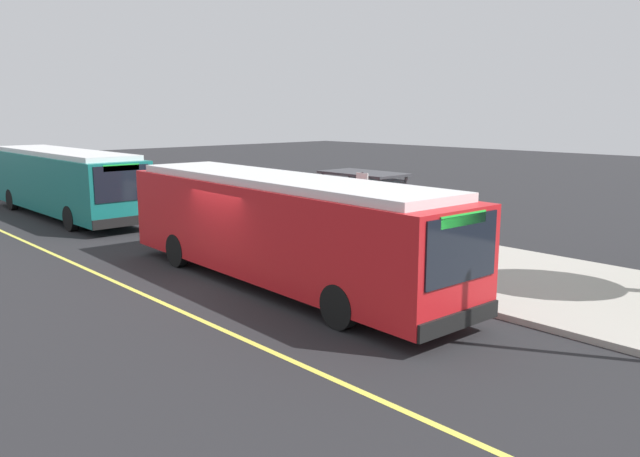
{
  "coord_description": "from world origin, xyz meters",
  "views": [
    {
      "loc": [
        14.02,
        -9.36,
        4.62
      ],
      "look_at": [
        1.91,
        1.77,
        1.55
      ],
      "focal_mm": 35.24,
      "sensor_mm": 36.0,
      "label": 1
    }
  ],
  "objects_px": {
    "transit_bus_main": "(280,226)",
    "waiting_bench": "(362,231)",
    "pedestrian_commuter": "(309,223)",
    "route_sign_post": "(362,207)",
    "transit_bus_second": "(63,180)"
  },
  "relations": [
    {
      "from": "transit_bus_second",
      "to": "waiting_bench",
      "type": "xyz_separation_m",
      "value": [
        13.65,
        4.85,
        -0.98
      ]
    },
    {
      "from": "transit_bus_main",
      "to": "pedestrian_commuter",
      "type": "xyz_separation_m",
      "value": [
        -1.9,
        2.73,
        -0.5
      ]
    },
    {
      "from": "waiting_bench",
      "to": "pedestrian_commuter",
      "type": "bearing_deg",
      "value": -98.26
    },
    {
      "from": "transit_bus_main",
      "to": "transit_bus_second",
      "type": "relative_size",
      "value": 1.01
    },
    {
      "from": "route_sign_post",
      "to": "pedestrian_commuter",
      "type": "bearing_deg",
      "value": 172.71
    },
    {
      "from": "transit_bus_main",
      "to": "route_sign_post",
      "type": "distance_m",
      "value": 2.53
    },
    {
      "from": "transit_bus_main",
      "to": "waiting_bench",
      "type": "relative_size",
      "value": 7.56
    },
    {
      "from": "transit_bus_second",
      "to": "pedestrian_commuter",
      "type": "relative_size",
      "value": 7.08
    },
    {
      "from": "transit_bus_second",
      "to": "pedestrian_commuter",
      "type": "xyz_separation_m",
      "value": [
        13.34,
        2.72,
        -0.5
      ]
    },
    {
      "from": "transit_bus_second",
      "to": "waiting_bench",
      "type": "height_order",
      "value": "transit_bus_second"
    },
    {
      "from": "waiting_bench",
      "to": "transit_bus_second",
      "type": "bearing_deg",
      "value": -160.45
    },
    {
      "from": "transit_bus_second",
      "to": "pedestrian_commuter",
      "type": "height_order",
      "value": "transit_bus_second"
    },
    {
      "from": "waiting_bench",
      "to": "pedestrian_commuter",
      "type": "distance_m",
      "value": 2.21
    },
    {
      "from": "waiting_bench",
      "to": "pedestrian_commuter",
      "type": "height_order",
      "value": "pedestrian_commuter"
    },
    {
      "from": "route_sign_post",
      "to": "pedestrian_commuter",
      "type": "xyz_separation_m",
      "value": [
        -2.67,
        0.34,
        -0.84
      ]
    }
  ]
}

